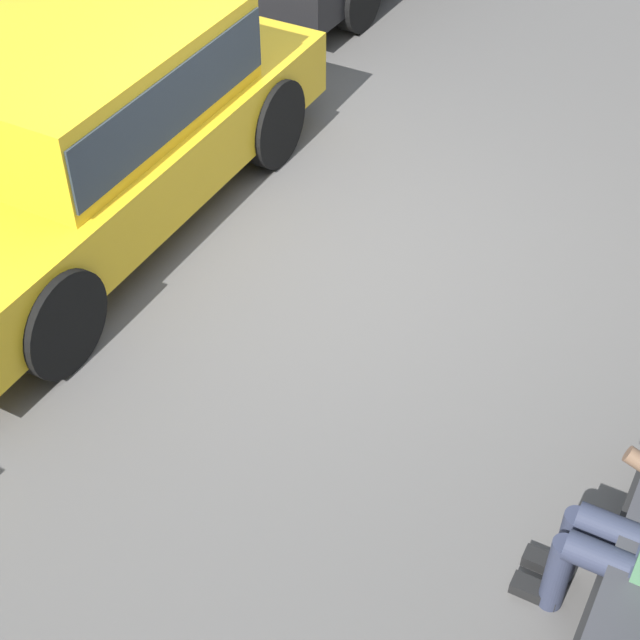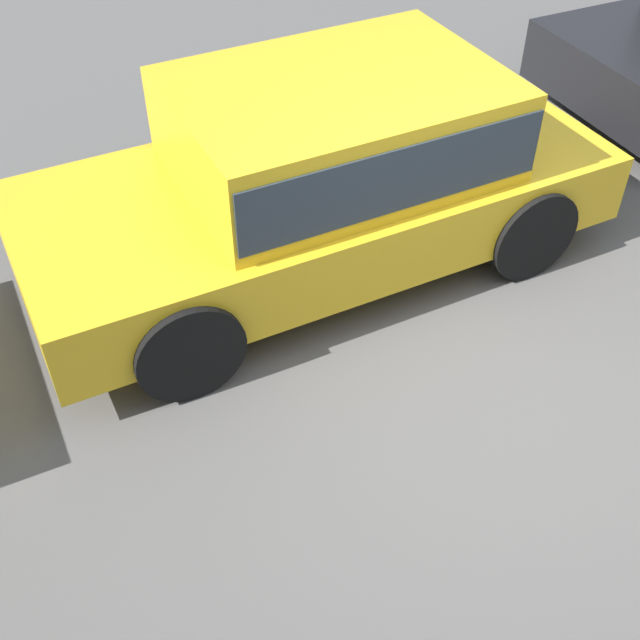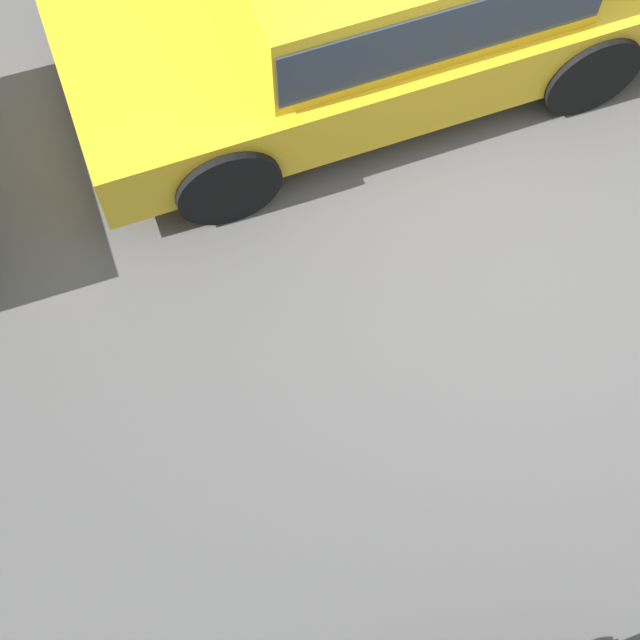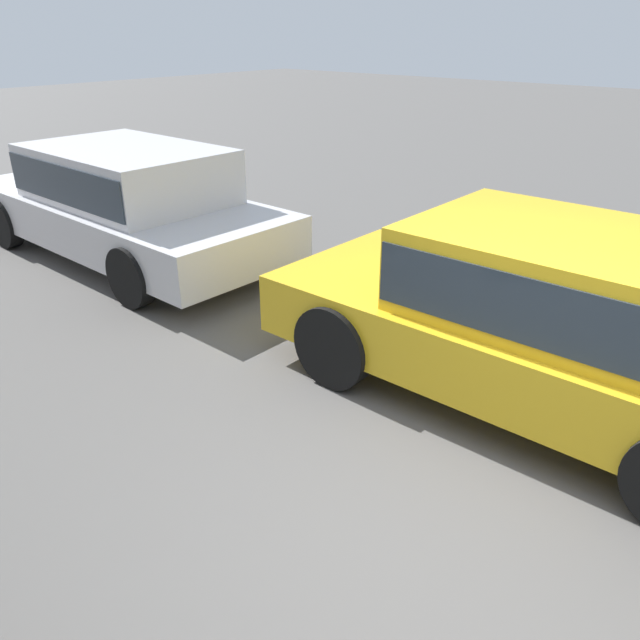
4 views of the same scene
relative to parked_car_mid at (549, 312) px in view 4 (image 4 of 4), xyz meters
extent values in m
plane|color=#565451|center=(-0.26, 1.66, -0.77)|extent=(60.00, 60.00, 0.00)
cube|color=gold|center=(0.08, 0.00, -0.26)|extent=(4.16, 1.76, 0.50)
cube|color=gold|center=(-0.09, 0.00, 0.31)|extent=(2.16, 1.54, 0.63)
cube|color=#28333D|center=(-0.09, 0.00, 0.31)|extent=(2.12, 1.58, 0.44)
cylinder|color=black|center=(1.36, 0.84, -0.42)|extent=(0.70, 0.18, 0.70)
cylinder|color=black|center=(1.37, -0.83, -0.42)|extent=(0.70, 0.18, 0.70)
cube|color=silver|center=(5.39, 0.08, -0.27)|extent=(4.73, 1.91, 0.52)
cube|color=silver|center=(5.21, 0.09, 0.30)|extent=(2.47, 1.66, 0.62)
cube|color=#28333D|center=(5.21, 0.09, 0.30)|extent=(2.42, 1.69, 0.44)
cylinder|color=black|center=(6.86, 0.94, -0.44)|extent=(0.66, 0.19, 0.66)
cylinder|color=black|center=(6.84, -0.82, -0.44)|extent=(0.66, 0.19, 0.66)
cylinder|color=black|center=(3.95, 0.99, -0.44)|extent=(0.66, 0.19, 0.66)
cylinder|color=black|center=(3.92, -0.77, -0.44)|extent=(0.66, 0.19, 0.66)
camera|label=1|loc=(4.44, 4.26, 3.54)|focal=55.00mm
camera|label=2|loc=(2.21, 4.26, 2.97)|focal=45.00mm
camera|label=3|loc=(1.97, 4.26, 4.87)|focal=55.00mm
camera|label=4|loc=(-1.44, 4.26, 1.91)|focal=35.00mm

